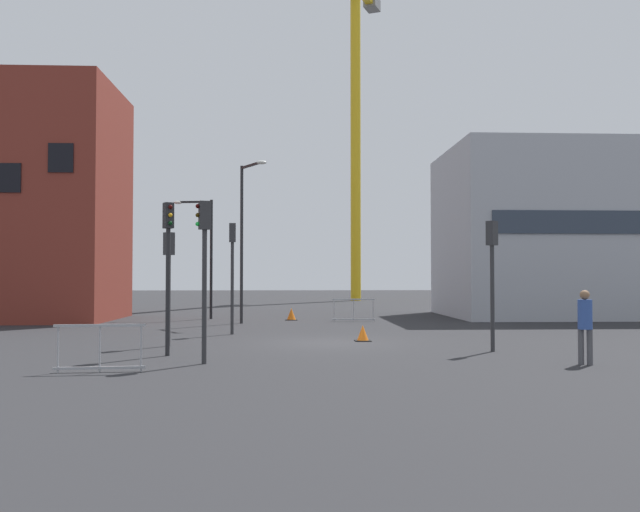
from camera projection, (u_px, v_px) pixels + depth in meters
ground at (330, 343)px, 21.73m from camera, size 160.00×160.00×0.00m
brick_building at (39, 203)px, 33.13m from camera, size 7.56×7.22×11.53m
office_block at (564, 233)px, 36.24m from camera, size 12.59×9.01×8.94m
construction_crane at (355, 93)px, 59.39m from camera, size 7.62×15.29×28.91m
streetlamp_tall at (244, 228)px, 30.48m from camera, size 1.26×1.87×7.22m
streetlamp_short at (206, 246)px, 33.94m from camera, size 2.01×0.41×6.02m
traffic_light_near at (492, 263)px, 19.29m from camera, size 0.37×0.36×3.75m
traffic_light_far at (232, 260)px, 24.96m from camera, size 0.27×0.38×4.13m
traffic_light_median at (169, 269)px, 20.74m from camera, size 0.37×0.36×3.51m
traffic_light_corner at (168, 253)px, 18.26m from camera, size 0.34×0.39×4.16m
traffic_light_verge at (204, 254)px, 16.59m from camera, size 0.39×0.31×4.02m
pedestrian_walking at (585, 321)px, 16.35m from camera, size 0.34×0.34×1.82m
safety_barrier_front at (100, 347)px, 15.08m from camera, size 2.01×0.21×1.08m
safety_barrier_rear at (354, 309)px, 32.08m from camera, size 2.08×0.11×1.08m
traffic_cone_striped at (291, 315)px, 32.87m from camera, size 0.58×0.58×0.59m
traffic_cone_by_barrier at (363, 334)px, 22.29m from camera, size 0.53×0.53×0.53m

